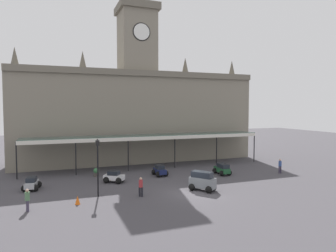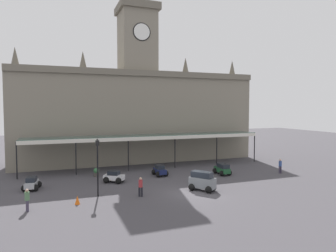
% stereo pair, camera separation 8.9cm
% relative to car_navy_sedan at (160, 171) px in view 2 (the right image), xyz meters
% --- Properties ---
extents(ground_plane, '(140.00, 140.00, 0.00)m').
position_rel_car_navy_sedan_xyz_m(ground_plane, '(0.29, -7.68, -0.50)').
color(ground_plane, '#444146').
extents(station_building, '(33.47, 6.97, 22.06)m').
position_rel_car_navy_sedan_xyz_m(station_building, '(0.29, 10.67, 6.68)').
color(station_building, gray).
rests_on(station_building, ground).
extents(entrance_canopy, '(30.40, 3.26, 4.16)m').
position_rel_car_navy_sedan_xyz_m(entrance_canopy, '(0.29, 4.96, 3.51)').
color(entrance_canopy, '#38564C').
rests_on(entrance_canopy, ground).
extents(car_navy_sedan, '(1.57, 2.08, 1.19)m').
position_rel_car_navy_sedan_xyz_m(car_navy_sedan, '(0.00, 0.00, 0.00)').
color(car_navy_sedan, '#19214C').
rests_on(car_navy_sedan, ground).
extents(car_silver_sedan, '(1.73, 2.17, 1.19)m').
position_rel_car_navy_sedan_xyz_m(car_silver_sedan, '(-13.10, -1.40, 0.00)').
color(car_silver_sedan, '#B2B5BA').
rests_on(car_silver_sedan, ground).
extents(car_white_sedan, '(2.25, 2.12, 1.19)m').
position_rel_car_navy_sedan_xyz_m(car_white_sedan, '(-5.41, -1.35, 0.00)').
color(car_white_sedan, silver).
rests_on(car_white_sedan, ground).
extents(car_grey_van, '(2.42, 2.57, 1.77)m').
position_rel_car_navy_sedan_xyz_m(car_grey_van, '(1.62, -7.27, 0.30)').
color(car_grey_van, slate).
rests_on(car_grey_van, ground).
extents(car_green_estate, '(1.54, 2.25, 1.27)m').
position_rel_car_navy_sedan_xyz_m(car_green_estate, '(6.82, -2.04, 0.06)').
color(car_green_estate, '#1E512D').
rests_on(car_green_estate, ground).
extents(pedestrian_crossing_forecourt, '(0.39, 0.34, 1.67)m').
position_rel_car_navy_sedan_xyz_m(pedestrian_crossing_forecourt, '(13.50, -3.79, 0.41)').
color(pedestrian_crossing_forecourt, '#3F384C').
rests_on(pedestrian_crossing_forecourt, ground).
extents(pedestrian_beside_cars, '(0.36, 0.34, 1.67)m').
position_rel_car_navy_sedan_xyz_m(pedestrian_beside_cars, '(-4.18, -7.08, 0.41)').
color(pedestrian_beside_cars, black).
rests_on(pedestrian_beside_cars, ground).
extents(pedestrian_near_entrance, '(0.34, 0.38, 1.67)m').
position_rel_car_navy_sedan_xyz_m(pedestrian_near_entrance, '(-12.97, -7.76, 0.41)').
color(pedestrian_near_entrance, '#3F384C').
rests_on(pedestrian_near_entrance, ground).
extents(victorian_lamppost, '(0.30, 0.30, 4.98)m').
position_rel_car_navy_sedan_xyz_m(victorian_lamppost, '(-7.60, -5.74, 2.58)').
color(victorian_lamppost, black).
rests_on(victorian_lamppost, ground).
extents(traffic_cone, '(0.40, 0.40, 0.68)m').
position_rel_car_navy_sedan_xyz_m(traffic_cone, '(-9.42, -7.37, -0.16)').
color(traffic_cone, orange).
rests_on(traffic_cone, ground).
extents(planter_near_kerb, '(0.60, 0.60, 0.96)m').
position_rel_car_navy_sedan_xyz_m(planter_near_kerb, '(-6.77, 1.98, -0.01)').
color(planter_near_kerb, '#47423D').
rests_on(planter_near_kerb, ground).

